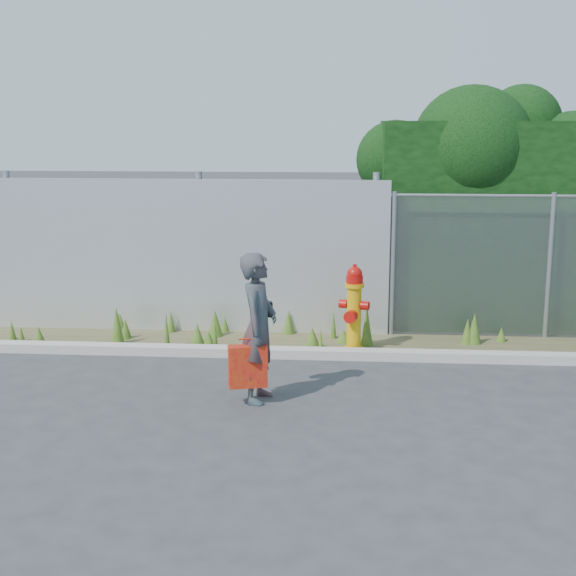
# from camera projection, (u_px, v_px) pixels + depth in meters

# --- Properties ---
(ground) EXTENTS (80.00, 80.00, 0.00)m
(ground) POSITION_uv_depth(u_px,v_px,m) (306.00, 406.00, 8.59)
(ground) COLOR #353638
(ground) RESTS_ON ground
(curb) EXTENTS (16.00, 0.22, 0.12)m
(curb) POSITION_uv_depth(u_px,v_px,m) (314.00, 353.00, 10.33)
(curb) COLOR #ABA49A
(curb) RESTS_ON ground
(weed_strip) EXTENTS (16.00, 1.30, 0.55)m
(weed_strip) POSITION_uv_depth(u_px,v_px,m) (331.00, 335.00, 10.94)
(weed_strip) COLOR #4E472C
(weed_strip) RESTS_ON ground
(corrugated_fence) EXTENTS (8.50, 0.21, 2.30)m
(corrugated_fence) POSITION_uv_depth(u_px,v_px,m) (93.00, 255.00, 11.54)
(corrugated_fence) COLOR silver
(corrugated_fence) RESTS_ON ground
(fire_hydrant) EXTENTS (0.40, 0.36, 1.19)m
(fire_hydrant) POSITION_uv_depth(u_px,v_px,m) (354.00, 310.00, 10.45)
(fire_hydrant) COLOR #DBA00B
(fire_hydrant) RESTS_ON ground
(woman) EXTENTS (0.47, 0.65, 1.63)m
(woman) POSITION_uv_depth(u_px,v_px,m) (258.00, 328.00, 8.62)
(woman) COLOR #0F5F62
(woman) RESTS_ON ground
(red_tote_bag) EXTENTS (0.41, 0.15, 0.54)m
(red_tote_bag) POSITION_uv_depth(u_px,v_px,m) (248.00, 366.00, 8.55)
(red_tote_bag) COLOR #B20A16
(black_shoulder_bag) EXTENTS (0.22, 0.09, 0.16)m
(black_shoulder_bag) POSITION_uv_depth(u_px,v_px,m) (262.00, 310.00, 8.83)
(black_shoulder_bag) COLOR black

